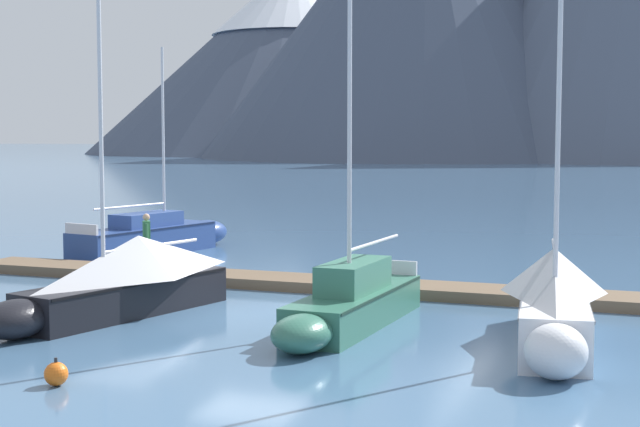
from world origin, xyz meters
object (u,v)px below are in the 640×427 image
at_px(sailboat_second_berth, 122,279).
at_px(person_on_dock, 147,237).
at_px(sailboat_nearest_berth, 156,236).
at_px(sailboat_mid_dock_port, 349,303).
at_px(sailboat_mid_dock_starboard, 554,300).
at_px(mooring_buoy_channel_marker, 56,374).

bearing_deg(sailboat_second_berth, person_on_dock, 111.93).
height_order(sailboat_nearest_berth, person_on_dock, sailboat_nearest_berth).
height_order(sailboat_mid_dock_port, sailboat_mid_dock_starboard, sailboat_mid_dock_port).
height_order(sailboat_nearest_berth, mooring_buoy_channel_marker, sailboat_nearest_berth).
relative_size(sailboat_mid_dock_port, person_on_dock, 5.38).
xyz_separation_m(sailboat_second_berth, sailboat_mid_dock_starboard, (10.27, -0.28, 0.06)).
distance_m(sailboat_nearest_berth, person_on_dock, 6.20).
xyz_separation_m(sailboat_second_berth, person_on_dock, (-2.37, 5.90, 0.34)).
xyz_separation_m(sailboat_nearest_berth, sailboat_second_berth, (4.89, -11.53, 0.28)).
bearing_deg(sailboat_mid_dock_starboard, sailboat_second_berth, 178.43).
bearing_deg(mooring_buoy_channel_marker, sailboat_second_berth, 108.51).
bearing_deg(sailboat_mid_dock_starboard, mooring_buoy_channel_marker, -144.44).
xyz_separation_m(person_on_dock, mooring_buoy_channel_marker, (4.43, -12.05, -1.05)).
xyz_separation_m(sailboat_nearest_berth, sailboat_mid_dock_port, (10.59, -11.37, -0.04)).
relative_size(sailboat_mid_dock_port, mooring_buoy_channel_marker, 17.97).
bearing_deg(mooring_buoy_channel_marker, sailboat_mid_dock_port, 60.07).
relative_size(sailboat_nearest_berth, sailboat_mid_dock_port, 0.88).
bearing_deg(mooring_buoy_channel_marker, person_on_dock, 110.20).
height_order(sailboat_second_berth, sailboat_mid_dock_port, sailboat_second_berth).
height_order(sailboat_mid_dock_starboard, person_on_dock, sailboat_mid_dock_starboard).
height_order(sailboat_nearest_berth, sailboat_second_berth, sailboat_second_berth).
xyz_separation_m(sailboat_nearest_berth, sailboat_mid_dock_starboard, (15.17, -11.81, 0.34)).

